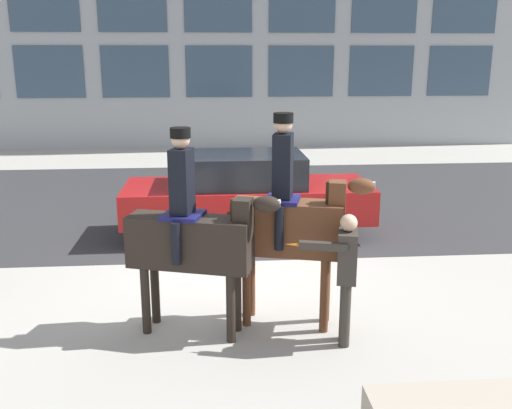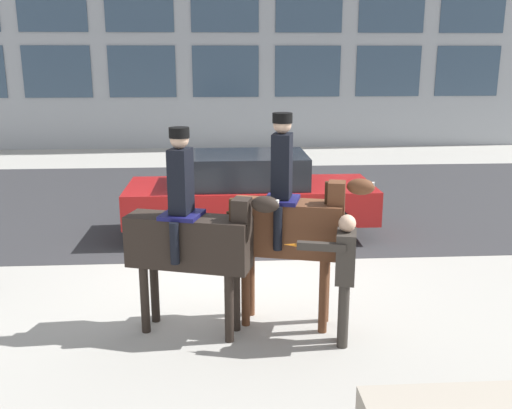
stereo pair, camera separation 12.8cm
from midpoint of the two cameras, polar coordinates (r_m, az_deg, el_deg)
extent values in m
plane|color=#9E9B93|center=(9.18, -1.46, -6.79)|extent=(80.00, 80.00, 0.00)
cube|color=#2D2D30|center=(13.71, -2.23, 0.48)|extent=(24.04, 8.50, 0.01)
cube|color=#33475B|center=(22.13, -19.12, 12.43)|extent=(2.42, 0.02, 1.83)
cube|color=#33475B|center=(21.55, -11.15, 12.90)|extent=(2.42, 0.02, 1.83)
cube|color=#33475B|center=(21.38, -2.88, 13.14)|extent=(2.42, 0.02, 1.83)
cube|color=#33475B|center=(21.64, 5.36, 13.11)|extent=(2.42, 0.02, 1.83)
cube|color=#33475B|center=(22.30, 13.25, 12.84)|extent=(2.42, 0.02, 1.83)
cube|color=#33475B|center=(23.34, 20.54, 12.38)|extent=(2.42, 0.02, 1.83)
cube|color=#33475B|center=(22.19, -19.63, 18.32)|extent=(2.42, 0.02, 1.83)
cube|color=#33475B|center=(21.61, -11.46, 18.97)|extent=(2.42, 0.02, 1.83)
cube|color=#33475B|center=(21.44, -2.96, 19.26)|extent=(2.42, 0.02, 1.83)
cube|color=#33475B|center=(21.70, 5.51, 19.16)|extent=(2.42, 0.02, 1.83)
cube|color=#33475B|center=(22.36, 13.61, 18.70)|extent=(2.42, 0.02, 1.83)
cube|color=#33475B|center=(23.40, 21.06, 17.97)|extent=(2.42, 0.02, 1.83)
cube|color=black|center=(6.93, -6.22, -3.73)|extent=(1.57, 0.86, 0.63)
cylinder|color=black|center=(7.19, -1.51, -9.33)|extent=(0.11, 0.11, 0.86)
cylinder|color=black|center=(6.92, -2.17, -10.34)|extent=(0.11, 0.11, 0.86)
cylinder|color=black|center=(7.52, -9.62, -8.43)|extent=(0.11, 0.11, 0.86)
cylinder|color=black|center=(7.26, -10.56, -9.34)|extent=(0.11, 0.11, 0.86)
cube|color=black|center=(6.65, -0.90, -1.43)|extent=(0.26, 0.29, 0.48)
cube|color=#382314|center=(6.67, -1.90, -1.20)|extent=(0.06, 0.09, 0.43)
ellipsoid|color=black|center=(6.54, 1.48, 0.01)|extent=(0.37, 0.29, 0.20)
cube|color=silver|center=(6.52, 2.34, 0.13)|extent=(0.13, 0.08, 0.08)
cylinder|color=#382314|center=(7.26, -12.13, -4.01)|extent=(0.09, 0.09, 0.55)
cube|color=#14144C|center=(6.86, -6.89, -1.03)|extent=(0.57, 0.59, 0.05)
cube|color=black|center=(6.76, -7.00, 2.35)|extent=(0.30, 0.37, 0.77)
sphere|color=#D1A889|center=(6.68, -7.13, 6.49)|extent=(0.22, 0.22, 0.22)
cylinder|color=black|center=(6.67, -7.15, 7.15)|extent=(0.24, 0.24, 0.12)
cylinder|color=black|center=(7.18, -6.09, -2.55)|extent=(0.11, 0.11, 0.50)
cylinder|color=black|center=(6.70, -7.61, -3.87)|extent=(0.11, 0.11, 0.50)
cube|color=#59331E|center=(7.08, 3.59, -2.33)|extent=(1.43, 0.78, 0.67)
cylinder|color=#59331E|center=(7.46, 7.43, -8.16)|extent=(0.11, 0.11, 0.95)
cylinder|color=#59331E|center=(7.18, 7.25, -9.10)|extent=(0.11, 0.11, 0.95)
cylinder|color=#59331E|center=(7.57, -0.06, -7.67)|extent=(0.11, 0.11, 0.95)
cylinder|color=#59331E|center=(7.30, -0.54, -8.57)|extent=(0.11, 0.11, 0.95)
cube|color=#59331E|center=(6.94, 8.55, 0.22)|extent=(0.26, 0.29, 0.51)
cube|color=#382314|center=(6.94, 7.57, 0.42)|extent=(0.06, 0.09, 0.46)
ellipsoid|color=#59331E|center=(6.88, 10.96, 1.76)|extent=(0.37, 0.28, 0.20)
cube|color=silver|center=(6.88, 11.79, 1.88)|extent=(0.13, 0.08, 0.08)
cylinder|color=#382314|center=(7.24, -2.09, -2.83)|extent=(0.09, 0.09, 0.55)
cube|color=#14144C|center=(7.00, 3.09, 0.48)|extent=(0.52, 0.57, 0.05)
cube|color=black|center=(6.91, 3.13, 3.87)|extent=(0.29, 0.37, 0.78)
sphere|color=#D1A889|center=(6.83, 3.19, 8.00)|extent=(0.22, 0.22, 0.22)
cylinder|color=black|center=(6.82, 3.20, 8.64)|extent=(0.24, 0.24, 0.12)
cylinder|color=black|center=(7.33, 3.36, -1.20)|extent=(0.11, 0.11, 0.53)
cylinder|color=black|center=(6.82, 2.73, -2.41)|extent=(0.11, 0.11, 0.53)
cylinder|color=#332D28|center=(6.89, 9.25, -10.87)|extent=(0.13, 0.13, 0.81)
cylinder|color=#332D28|center=(7.04, 9.28, -10.32)|extent=(0.13, 0.13, 0.81)
cube|color=#332D28|center=(6.70, 9.51, -5.14)|extent=(0.31, 0.44, 0.60)
sphere|color=#D1A889|center=(6.58, 9.66, -1.86)|extent=(0.20, 0.20, 0.20)
cube|color=#332D28|center=(6.48, 7.11, -4.19)|extent=(0.56, 0.22, 0.09)
cone|color=orange|center=(6.50, 4.05, -4.04)|extent=(0.19, 0.09, 0.04)
cube|color=maroon|center=(10.86, -0.22, 0.39)|extent=(4.64, 1.73, 0.63)
cube|color=black|center=(10.72, -0.84, 3.55)|extent=(2.32, 1.52, 0.59)
cylinder|color=black|center=(10.37, 8.00, -2.27)|extent=(0.73, 0.21, 0.73)
cylinder|color=black|center=(11.87, 6.49, -0.05)|extent=(0.73, 0.21, 0.73)
cylinder|color=black|center=(10.20, -8.05, -2.56)|extent=(0.73, 0.21, 0.73)
cylinder|color=black|center=(11.72, -7.49, -0.27)|extent=(0.73, 0.21, 0.73)
camera|label=1|loc=(0.06, -89.52, 0.12)|focal=40.00mm
camera|label=2|loc=(0.06, 90.48, -0.12)|focal=40.00mm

